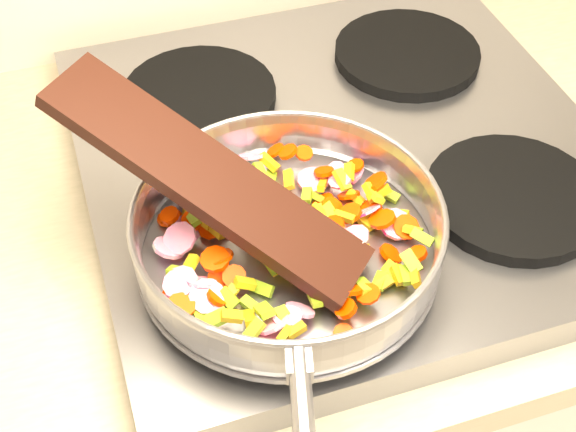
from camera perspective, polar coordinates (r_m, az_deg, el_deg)
name	(u,v)px	position (r m, az deg, el deg)	size (l,w,h in m)	color
cooktop	(345,161)	(0.95, 4.04, 3.95)	(0.60, 0.60, 0.04)	#939399
grate_fl	(266,259)	(0.81, -1.57, -3.06)	(0.19, 0.19, 0.02)	black
grate_fr	(513,197)	(0.90, 15.72, 1.30)	(0.19, 0.19, 0.02)	black
grate_bl	(199,95)	(1.01, -6.33, 8.54)	(0.19, 0.19, 0.02)	black
grate_br	(407,54)	(1.08, 8.46, 11.35)	(0.19, 0.19, 0.02)	black
saute_pan	(288,233)	(0.77, 0.01, -1.21)	(0.35, 0.50, 0.06)	#9E9EA5
vegetable_heap	(282,236)	(0.79, -0.44, -1.45)	(0.28, 0.28, 0.05)	#FF3600
wooden_spatula	(208,179)	(0.75, -5.71, 2.63)	(0.34, 0.08, 0.02)	black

